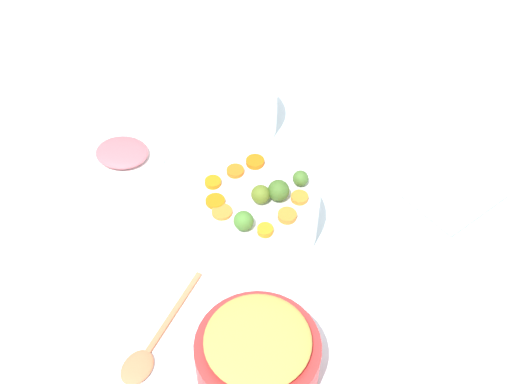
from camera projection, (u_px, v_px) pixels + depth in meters
name	position (u px, v px, depth m)	size (l,w,h in m)	color
tabletop	(245.00, 243.00, 1.32)	(2.40, 2.40, 0.02)	white
serving_bowl_carrots	(256.00, 213.00, 1.29)	(0.25, 0.25, 0.11)	white
metal_pot	(258.00, 361.00, 1.08)	(0.21, 0.21, 0.11)	red
stuffing_mound	(258.00, 340.00, 1.02)	(0.17, 0.17, 0.03)	gold
carrot_slice_0	(265.00, 230.00, 1.19)	(0.03, 0.03, 0.01)	orange
carrot_slice_1	(215.00, 201.00, 1.24)	(0.04, 0.04, 0.01)	orange
carrot_slice_2	(255.00, 162.00, 1.31)	(0.04, 0.04, 0.01)	orange
carrot_slice_3	(223.00, 213.00, 1.22)	(0.04, 0.04, 0.01)	orange
carrot_slice_4	(287.00, 216.00, 1.21)	(0.04, 0.04, 0.01)	orange
carrot_slice_5	(300.00, 198.00, 1.24)	(0.03, 0.03, 0.01)	orange
carrot_slice_6	(235.00, 171.00, 1.29)	(0.04, 0.04, 0.01)	orange
carrot_slice_7	(213.00, 182.00, 1.27)	(0.03, 0.03, 0.01)	orange
brussels_sprout_0	(279.00, 190.00, 1.23)	(0.04, 0.04, 0.04)	#436B28
brussels_sprout_1	(261.00, 195.00, 1.23)	(0.04, 0.04, 0.04)	olive
brussels_sprout_2	(301.00, 178.00, 1.26)	(0.03, 0.03, 0.03)	#48742E
brussels_sprout_3	(244.00, 221.00, 1.19)	(0.04, 0.04, 0.04)	#4C8432
wooden_spoon	(147.00, 352.00, 1.14)	(0.21, 0.19, 0.01)	#BD7950
casserole_dish	(226.00, 109.00, 1.51)	(0.24, 0.24, 0.11)	white
ham_plate	(116.00, 160.00, 1.47)	(0.22, 0.22, 0.01)	white
ham_slice_main	(122.00, 153.00, 1.45)	(0.12, 0.10, 0.02)	#BF636D
dish_towel	(454.00, 196.00, 1.39)	(0.18, 0.14, 0.01)	#A3B6BA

